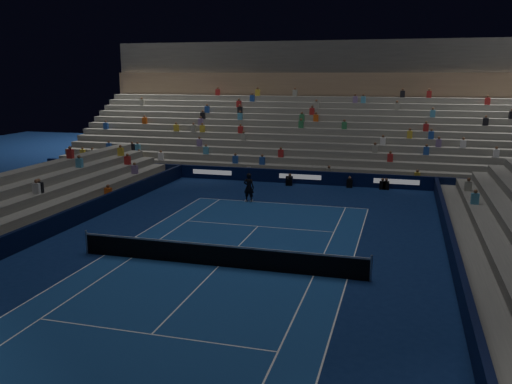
% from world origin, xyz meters
% --- Properties ---
extents(ground, '(90.00, 90.00, 0.00)m').
position_xyz_m(ground, '(0.00, 0.00, 0.00)').
color(ground, '#0D1E4E').
rests_on(ground, ground).
extents(court_surface, '(10.97, 23.77, 0.01)m').
position_xyz_m(court_surface, '(0.00, 0.00, 0.01)').
color(court_surface, navy).
rests_on(court_surface, ground).
extents(sponsor_barrier_far, '(44.00, 0.25, 1.00)m').
position_xyz_m(sponsor_barrier_far, '(0.00, 18.50, 0.50)').
color(sponsor_barrier_far, black).
rests_on(sponsor_barrier_far, ground).
extents(sponsor_barrier_east, '(0.25, 37.00, 1.00)m').
position_xyz_m(sponsor_barrier_east, '(9.70, 0.00, 0.50)').
color(sponsor_barrier_east, black).
rests_on(sponsor_barrier_east, ground).
extents(sponsor_barrier_west, '(0.25, 37.00, 1.00)m').
position_xyz_m(sponsor_barrier_west, '(-9.70, 0.00, 0.50)').
color(sponsor_barrier_west, black).
rests_on(sponsor_barrier_west, ground).
extents(grandstand_main, '(44.00, 15.20, 11.20)m').
position_xyz_m(grandstand_main, '(0.00, 27.90, 3.38)').
color(grandstand_main, slate).
rests_on(grandstand_main, ground).
extents(tennis_net, '(12.90, 0.10, 1.10)m').
position_xyz_m(tennis_net, '(0.00, 0.00, 0.50)').
color(tennis_net, '#B2B2B7').
rests_on(tennis_net, ground).
extents(tennis_player, '(0.70, 0.47, 1.89)m').
position_xyz_m(tennis_player, '(-2.09, 11.83, 0.94)').
color(tennis_player, black).
rests_on(tennis_player, ground).
extents(broadcast_camera, '(0.58, 0.98, 0.64)m').
position_xyz_m(broadcast_camera, '(-0.71, 17.68, 0.33)').
color(broadcast_camera, black).
rests_on(broadcast_camera, ground).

